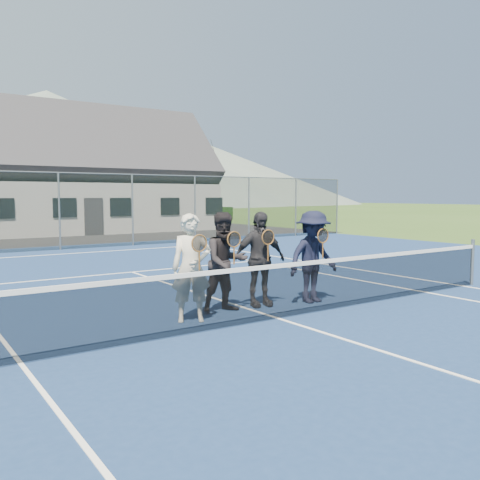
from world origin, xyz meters
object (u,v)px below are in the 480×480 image
(player_c, at_px, (259,259))
(player_b, at_px, (226,262))
(clubhouse, at_px, (79,164))
(player_a, at_px, (191,268))
(player_d, at_px, (313,257))
(tennis_net, at_px, (279,289))

(player_c, bearing_deg, player_b, -177.46)
(clubhouse, relative_size, player_a, 8.67)
(player_a, height_order, player_d, same)
(clubhouse, bearing_deg, tennis_net, -99.46)
(player_c, distance_m, player_d, 1.12)
(player_d, bearing_deg, clubhouse, 83.66)
(tennis_net, bearing_deg, player_b, 114.25)
(tennis_net, distance_m, player_d, 1.62)
(clubhouse, bearing_deg, player_a, -102.81)
(tennis_net, distance_m, player_a, 1.52)
(clubhouse, relative_size, player_c, 8.67)
(clubhouse, relative_size, player_d, 8.67)
(player_b, distance_m, player_d, 1.87)
(player_a, bearing_deg, player_b, 18.05)
(clubhouse, distance_m, player_a, 24.09)
(tennis_net, bearing_deg, player_c, 71.56)
(tennis_net, relative_size, player_a, 6.49)
(clubhouse, bearing_deg, player_c, -99.05)
(clubhouse, bearing_deg, player_d, -96.34)
(clubhouse, bearing_deg, player_b, -100.92)
(clubhouse, distance_m, player_b, 23.65)
(player_a, relative_size, player_d, 1.00)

